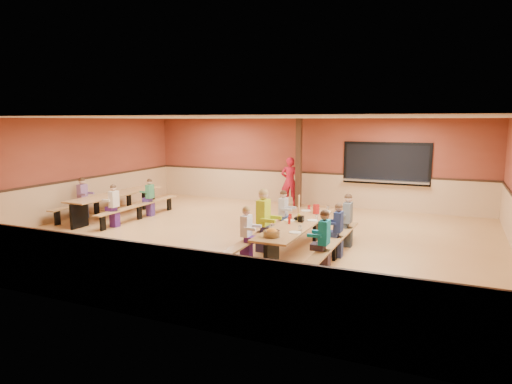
% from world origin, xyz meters
% --- Properties ---
extents(ground, '(12.00, 12.00, 0.00)m').
position_xyz_m(ground, '(0.00, 0.00, 0.00)').
color(ground, '#A5703E').
rests_on(ground, ground).
extents(room_envelope, '(12.04, 10.04, 3.02)m').
position_xyz_m(room_envelope, '(0.00, 0.00, 0.69)').
color(room_envelope, brown).
rests_on(room_envelope, ground).
extents(kitchen_pass_through, '(2.78, 0.28, 1.38)m').
position_xyz_m(kitchen_pass_through, '(2.60, 4.96, 1.49)').
color(kitchen_pass_through, black).
rests_on(kitchen_pass_through, ground).
extents(structural_post, '(0.18, 0.18, 3.00)m').
position_xyz_m(structural_post, '(-0.20, 4.40, 1.50)').
color(structural_post, black).
rests_on(structural_post, ground).
extents(cafeteria_table_main, '(1.91, 3.70, 0.74)m').
position_xyz_m(cafeteria_table_main, '(1.61, -1.02, 0.53)').
color(cafeteria_table_main, '#A17240').
rests_on(cafeteria_table_main, ground).
extents(cafeteria_table_second, '(1.91, 3.70, 0.74)m').
position_xyz_m(cafeteria_table_second, '(-4.75, 0.60, 0.53)').
color(cafeteria_table_second, '#A17240').
rests_on(cafeteria_table_second, ground).
extents(seated_child_white_left, '(0.35, 0.29, 1.17)m').
position_xyz_m(seated_child_white_left, '(0.78, -1.92, 0.59)').
color(seated_child_white_left, white).
rests_on(seated_child_white_left, ground).
extents(seated_adult_yellow, '(0.47, 0.38, 1.41)m').
position_xyz_m(seated_adult_yellow, '(0.78, -1.01, 0.70)').
color(seated_adult_yellow, '#B7CC16').
rests_on(seated_adult_yellow, ground).
extents(seated_child_grey_left, '(0.36, 0.30, 1.19)m').
position_xyz_m(seated_child_grey_left, '(0.78, 0.28, 0.60)').
color(seated_child_grey_left, '#BABABA').
rests_on(seated_child_grey_left, ground).
extents(seated_child_teal_right, '(0.38, 0.31, 1.23)m').
position_xyz_m(seated_child_teal_right, '(2.43, -1.91, 0.61)').
color(seated_child_teal_right, teal).
rests_on(seated_child_teal_right, ground).
extents(seated_child_navy_right, '(0.35, 0.29, 1.17)m').
position_xyz_m(seated_child_navy_right, '(2.43, -0.79, 0.58)').
color(seated_child_navy_right, navy).
rests_on(seated_child_navy_right, ground).
extents(seated_child_char_right, '(0.38, 0.31, 1.23)m').
position_xyz_m(seated_child_char_right, '(2.43, 0.14, 0.62)').
color(seated_child_char_right, '#575E62').
rests_on(seated_child_char_right, ground).
extents(seated_child_purple_sec, '(0.37, 0.31, 1.22)m').
position_xyz_m(seated_child_purple_sec, '(-5.57, 0.05, 0.61)').
color(seated_child_purple_sec, slate).
rests_on(seated_child_purple_sec, ground).
extents(seated_child_green_sec, '(0.34, 0.27, 1.14)m').
position_xyz_m(seated_child_green_sec, '(-3.92, 1.14, 0.57)').
color(seated_child_green_sec, '#367C52').
rests_on(seated_child_green_sec, ground).
extents(seated_child_tan_sec, '(0.35, 0.29, 1.18)m').
position_xyz_m(seated_child_tan_sec, '(-3.92, -0.48, 0.59)').
color(seated_child_tan_sec, beige).
rests_on(seated_child_tan_sec, ground).
extents(standing_woman, '(0.69, 0.53, 1.69)m').
position_xyz_m(standing_woman, '(-0.56, 4.55, 0.84)').
color(standing_woman, '#B71428').
rests_on(standing_woman, ground).
extents(punch_pitcher, '(0.16, 0.16, 0.22)m').
position_xyz_m(punch_pitcher, '(1.70, 0.05, 0.85)').
color(punch_pitcher, '#AD1917').
rests_on(punch_pitcher, cafeteria_table_main).
extents(chip_bowl, '(0.32, 0.32, 0.15)m').
position_xyz_m(chip_bowl, '(1.54, -2.40, 0.81)').
color(chip_bowl, '#F6A326').
rests_on(chip_bowl, cafeteria_table_main).
extents(napkin_dispenser, '(0.10, 0.14, 0.13)m').
position_xyz_m(napkin_dispenser, '(1.65, -0.94, 0.80)').
color(napkin_dispenser, black).
rests_on(napkin_dispenser, cafeteria_table_main).
extents(condiment_mustard, '(0.06, 0.06, 0.17)m').
position_xyz_m(condiment_mustard, '(1.59, -0.93, 0.82)').
color(condiment_mustard, yellow).
rests_on(condiment_mustard, cafeteria_table_main).
extents(condiment_ketchup, '(0.06, 0.06, 0.17)m').
position_xyz_m(condiment_ketchup, '(1.48, -1.24, 0.82)').
color(condiment_ketchup, '#B2140F').
rests_on(condiment_ketchup, cafeteria_table_main).
extents(table_paddle, '(0.16, 0.16, 0.56)m').
position_xyz_m(table_paddle, '(1.53, -0.76, 0.88)').
color(table_paddle, black).
rests_on(table_paddle, cafeteria_table_main).
extents(place_settings, '(0.65, 3.30, 0.11)m').
position_xyz_m(place_settings, '(1.61, -1.02, 0.80)').
color(place_settings, beige).
rests_on(place_settings, cafeteria_table_main).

